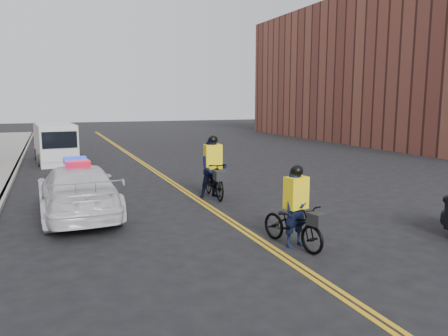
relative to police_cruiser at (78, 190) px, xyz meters
The scene contains 9 objects.
ground 5.18m from the police_cruiser, 42.37° to the right, with size 120.00×120.00×0.00m, color black.
center_line_left 5.91m from the police_cruiser, 50.77° to the left, with size 0.10×60.00×0.01m, color gold.
center_line_right 6.01m from the police_cruiser, 49.58° to the left, with size 0.10×60.00×0.01m, color gold.
curb 5.10m from the police_cruiser, 115.95° to the left, with size 0.20×60.00×0.15m, color gray.
building_across 29.99m from the police_cruiser, 29.42° to the left, with size 12.00×30.00×11.00m, color brown.
police_cruiser is the anchor object (origin of this frame).
cargo_van 11.85m from the police_cruiser, 92.03° to the left, with size 2.19×5.02×2.05m.
cyclist_near 6.33m from the police_cruiser, 46.25° to the right, with size 1.05×1.99×1.86m.
cyclist_far 4.44m from the police_cruiser, ahead, with size 0.99×2.13×2.12m.
Camera 1 is at (-4.42, -9.32, 3.26)m, focal length 35.00 mm.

